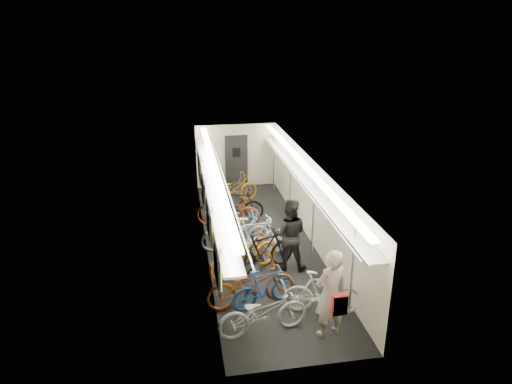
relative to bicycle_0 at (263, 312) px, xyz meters
name	(u,v)px	position (x,y,z in m)	size (l,w,h in m)	color
train_car_shell	(243,182)	(0.26, 4.62, 1.16)	(10.00, 10.00, 10.00)	black
bicycle_0	(263,312)	(0.00, 0.00, 0.00)	(0.66, 1.88, 0.99)	#A6A6AA
bicycle_1	(264,288)	(0.20, 0.91, -0.02)	(0.44, 1.58, 0.95)	navy
bicycle_2	(251,284)	(-0.09, 1.00, 0.04)	(0.71, 2.03, 1.07)	maroon
bicycle_3	(263,251)	(0.45, 2.41, 0.06)	(0.53, 1.86, 1.12)	black
bicycle_4	(244,254)	(-0.03, 2.45, 0.03)	(0.69, 1.98, 1.04)	orange
bicycle_5	(254,236)	(0.37, 3.27, 0.07)	(0.53, 1.88, 1.13)	white
bicycle_6	(236,232)	(-0.08, 3.72, 0.02)	(0.68, 1.94, 1.02)	#AFAFB3
bicycle_7	(244,227)	(0.22, 4.08, -0.01)	(0.45, 1.60, 0.96)	navy
bicycle_8	(228,210)	(-0.11, 5.28, 0.03)	(0.70, 1.99, 1.05)	#8E320F
bicycle_9	(237,204)	(0.24, 5.75, 0.01)	(0.48, 1.69, 1.01)	black
bicycle_10	(232,189)	(0.25, 7.19, 0.01)	(0.67, 1.91, 1.00)	orange
bicycle_11	(323,292)	(1.39, 0.46, 0.02)	(0.48, 1.70, 1.02)	silver
bicycle_12	(228,187)	(0.13, 7.55, -0.03)	(0.62, 1.77, 0.93)	#5A5B5F
passenger_near	(330,294)	(1.29, -0.27, 0.46)	(0.70, 0.46, 1.91)	gray
passenger_mid	(289,234)	(1.12, 2.47, 0.45)	(0.92, 0.72, 1.89)	black
backpack	(339,304)	(1.16, -1.09, 0.79)	(0.26, 0.14, 0.38)	red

